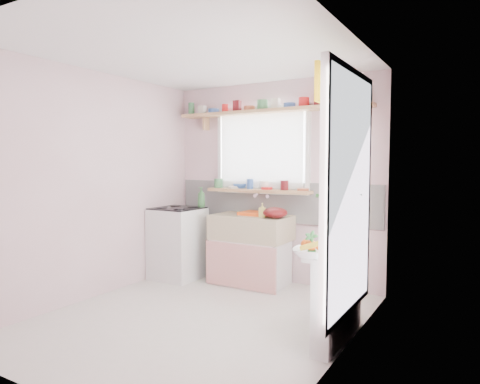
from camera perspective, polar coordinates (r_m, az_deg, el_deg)
The scene contains 19 objects.
room at distance 4.45m, azimuth 7.89°, elevation 2.30°, with size 3.20×3.20×3.20m.
sink_unit at distance 5.30m, azimuth 1.47°, elevation -7.62°, with size 0.95×0.65×1.11m.
cooker at distance 5.62m, azimuth -8.31°, elevation -6.69°, with size 0.58×0.58×0.93m.
radiator_ledge at distance 3.77m, azimuth 12.94°, elevation -13.09°, with size 0.22×0.95×0.78m.
windowsill at distance 5.37m, azimuth 2.45°, elevation 0.16°, with size 1.40×0.22×0.04m, color tan.
pine_shelf at distance 5.31m, azimuth 3.88°, elevation 10.70°, with size 2.52×0.24×0.04m, color tan.
shelf_crockery at distance 5.32m, azimuth 3.89°, elevation 11.50°, with size 2.47×0.11×0.12m.
sill_crockery at distance 5.39m, azimuth 1.99°, elevation 0.96°, with size 1.35×0.11×0.12m.
dish_tray at distance 5.25m, azimuth 2.24°, elevation -2.89°, with size 0.39×0.29×0.04m, color #F95616.
colander at distance 4.97m, azimuth 4.72°, elevation -2.77°, with size 0.29×0.29×0.13m, color #560E10.
jade_plant at distance 4.04m, azimuth 13.62°, elevation -2.43°, with size 0.50×0.44×0.56m, color #2C692A.
fruit_bowl at distance 3.33m, azimuth 9.46°, elevation -8.01°, with size 0.28×0.28×0.07m, color silver.
herb_pot at distance 3.32m, azimuth 9.48°, elevation -6.87°, with size 0.11×0.07×0.20m, color #26612A.
soap_bottle_sink at distance 5.04m, azimuth 2.99°, elevation -2.44°, with size 0.08×0.08×0.17m, color #CEC45B.
sill_cup at distance 5.39m, azimuth 3.36°, elevation 0.92°, with size 0.13×0.13×0.10m, color white.
sill_bowl at distance 5.56m, azimuth 0.07°, elevation 0.81°, with size 0.19×0.19×0.06m, color #3763B3.
shelf_vase at distance 5.04m, azimuth 13.70°, elevation 12.07°, with size 0.15×0.15×0.15m, color #A86233.
cooker_bottle at distance 5.58m, azimuth -5.19°, elevation -0.69°, with size 0.10×0.10×0.26m, color #39723D.
fruit at distance 3.32m, azimuth 9.61°, elevation -7.00°, with size 0.20×0.14×0.10m.
Camera 1 is at (2.38, -3.24, 1.50)m, focal length 32.00 mm.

